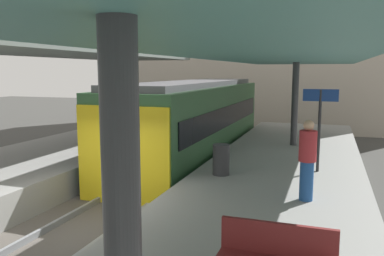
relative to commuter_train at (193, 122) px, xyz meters
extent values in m
plane|color=#383835|center=(0.00, -7.48, -1.73)|extent=(80.00, 80.00, 0.00)
cube|color=gray|center=(3.80, -7.48, -1.23)|extent=(4.40, 28.00, 1.00)
cube|color=#4C4742|center=(0.00, -7.48, -1.63)|extent=(3.20, 28.00, 0.20)
cube|color=slate|center=(-0.72, -7.48, -1.46)|extent=(0.08, 28.00, 0.14)
cube|color=slate|center=(0.72, -7.48, -1.46)|extent=(0.08, 28.00, 0.14)
cube|color=#2D5633|center=(0.00, 0.03, -0.08)|extent=(2.70, 11.21, 2.90)
cube|color=yellow|center=(0.00, -5.60, -0.23)|extent=(2.65, 0.08, 2.60)
cube|color=black|center=(-1.37, 0.03, 0.27)|extent=(0.04, 10.32, 0.76)
cube|color=black|center=(1.37, 0.03, 0.27)|extent=(0.04, 10.32, 0.76)
cube|color=#515156|center=(0.00, 0.03, 1.47)|extent=(2.16, 10.65, 0.20)
cylinder|color=#333335|center=(-3.80, 0.22, 0.89)|extent=(0.24, 0.24, 3.23)
cylinder|color=#333335|center=(3.80, 0.22, 0.77)|extent=(0.24, 0.24, 2.99)
cube|color=slate|center=(3.80, -6.08, 2.35)|extent=(4.18, 21.00, 0.16)
cube|color=maroon|center=(4.48, -9.83, -0.07)|extent=(1.40, 0.06, 0.40)
cylinder|color=#262628|center=(4.76, -3.54, 0.37)|extent=(0.08, 0.08, 2.20)
cube|color=navy|center=(4.76, -3.54, 1.32)|extent=(0.90, 0.06, 0.32)
cylinder|color=#2D2D30|center=(2.39, -4.73, -0.33)|extent=(0.44, 0.44, 0.80)
cylinder|color=navy|center=(4.61, -6.14, -0.31)|extent=(0.28, 0.28, 0.83)
cylinder|color=maroon|center=(4.61, -6.14, 0.42)|extent=(0.36, 0.36, 0.64)
sphere|color=tan|center=(4.61, -6.14, 0.85)|extent=(0.22, 0.22, 0.22)
cube|color=#A89E8E|center=(0.66, 12.52, 3.77)|extent=(18.00, 6.00, 11.00)
camera|label=1|loc=(5.00, -14.48, 1.94)|focal=37.13mm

